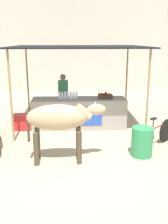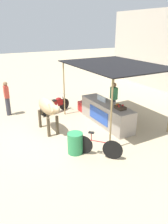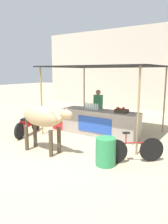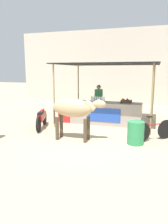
% 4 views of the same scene
% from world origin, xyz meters
% --- Properties ---
extents(ground_plane, '(60.00, 60.00, 0.00)m').
position_xyz_m(ground_plane, '(0.00, 0.00, 0.00)').
color(ground_plane, tan).
extents(stall_counter, '(3.00, 0.82, 0.96)m').
position_xyz_m(stall_counter, '(0.00, 2.20, 0.48)').
color(stall_counter, '#9E9389').
rests_on(stall_counter, ground).
extents(stall_awning, '(4.20, 3.20, 2.59)m').
position_xyz_m(stall_awning, '(0.00, 2.50, 2.49)').
color(stall_awning, black).
rests_on(stall_awning, ground).
extents(water_bottle_row, '(0.61, 0.07, 0.25)m').
position_xyz_m(water_bottle_row, '(-0.35, 2.15, 1.07)').
color(water_bottle_row, silver).
rests_on(water_bottle_row, stall_counter).
extents(fruit_crate, '(0.44, 0.32, 0.18)m').
position_xyz_m(fruit_crate, '(0.85, 2.25, 1.03)').
color(fruit_crate, '#3F3326').
rests_on(fruit_crate, stall_counter).
extents(vendor_behind_counter, '(0.34, 0.22, 1.65)m').
position_xyz_m(vendor_behind_counter, '(-0.52, 2.95, 0.85)').
color(vendor_behind_counter, '#383842').
rests_on(vendor_behind_counter, ground).
extents(cooler_box, '(0.60, 0.44, 0.48)m').
position_xyz_m(cooler_box, '(-1.81, 2.10, 0.24)').
color(cooler_box, red).
rests_on(cooler_box, ground).
extents(water_barrel, '(0.52, 0.52, 0.73)m').
position_xyz_m(water_barrel, '(1.48, -0.07, 0.36)').
color(water_barrel, '#2D8C51').
rests_on(water_barrel, ground).
extents(cow, '(1.82, 0.55, 1.44)m').
position_xyz_m(cow, '(-0.51, -0.27, 1.03)').
color(cow, tan).
rests_on(cow, ground).
extents(motorcycle_parked, '(0.75, 1.74, 0.90)m').
position_xyz_m(motorcycle_parked, '(-2.32, 0.75, 0.43)').
color(motorcycle_parked, black).
rests_on(motorcycle_parked, ground).
extents(bicycle_leaning, '(1.27, 1.13, 0.85)m').
position_xyz_m(bicycle_leaning, '(2.02, 0.47, 0.35)').
color(bicycle_leaning, black).
rests_on(bicycle_leaning, ground).
extents(passerby_on_street, '(0.34, 0.22, 1.65)m').
position_xyz_m(passerby_on_street, '(-3.13, -1.35, 0.85)').
color(passerby_on_street, '#383842').
rests_on(passerby_on_street, ground).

